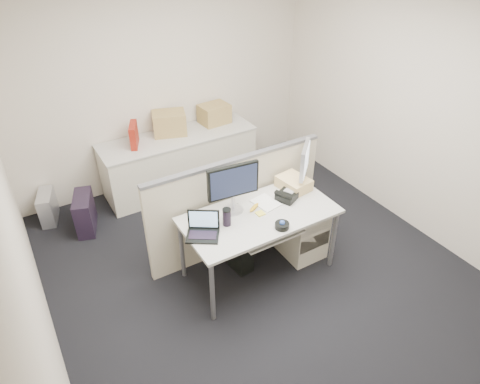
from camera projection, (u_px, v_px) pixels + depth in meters
floor at (258, 270)px, 4.51m from camera, size 4.00×4.50×0.01m
wall_back at (163, 82)px, 5.36m from camera, size 4.00×0.02×2.70m
wall_left at (15, 231)px, 2.90m from camera, size 0.02×4.50×2.70m
wall_right at (417, 111)px, 4.61m from camera, size 0.02×4.50×2.70m
desk at (260, 219)px, 4.14m from camera, size 1.50×0.75×0.73m
keyboard_tray at (270, 233)px, 4.03m from camera, size 0.62×0.32×0.02m
drawer_pedestal at (299, 226)px, 4.60m from camera, size 0.40×0.55×0.65m
cubicle_partition at (236, 206)px, 4.52m from camera, size 2.00×0.06×1.10m
back_counter at (180, 162)px, 5.68m from camera, size 2.00×0.60×0.72m
monitor_main at (233, 189)px, 4.01m from camera, size 0.52×0.25×0.51m
monitor_small at (304, 167)px, 4.37m from camera, size 0.42×0.41×0.48m
laptop at (202, 227)px, 3.76m from camera, size 0.36×0.34×0.22m
trackball at (282, 226)px, 3.91m from camera, size 0.17×0.17×0.05m
desk_phone at (288, 195)px, 4.30m from camera, size 0.28×0.26×0.07m
paper_stack at (266, 203)px, 4.25m from camera, size 0.25×0.29×0.01m
sticky_pad at (260, 213)px, 4.10m from camera, size 0.08×0.08×0.01m
travel_mug at (227, 218)px, 3.92m from camera, size 0.09×0.09×0.16m
banana at (254, 207)px, 4.16m from camera, size 0.16×0.11×0.04m
cellphone at (236, 208)px, 4.17m from camera, size 0.10×0.13×0.02m
manila_folders at (294, 183)px, 4.44m from camera, size 0.30×0.36×0.12m
keyboard at (272, 227)px, 4.07m from camera, size 0.47×0.26×0.02m
pc_tower_desk at (236, 250)px, 4.48m from camera, size 0.20×0.42×0.38m
pc_tower_spare_dark at (85, 213)px, 4.97m from camera, size 0.32×0.51×0.44m
pc_tower_spare_silver at (48, 207)px, 5.13m from camera, size 0.26×0.43×0.37m
cardboard_box_left at (169, 124)px, 5.46m from camera, size 0.49×0.42×0.31m
cardboard_box_right at (214, 114)px, 5.75m from camera, size 0.40×0.33×0.27m
red_binder at (134, 136)px, 5.19m from camera, size 0.20×0.32×0.30m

